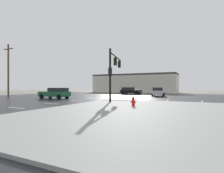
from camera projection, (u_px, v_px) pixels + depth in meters
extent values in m
plane|color=slate|center=(100.00, 98.00, 27.35)|extent=(120.00, 120.00, 0.00)
cube|color=#232326|center=(100.00, 98.00, 27.35)|extent=(44.00, 44.00, 0.02)
cube|color=gray|center=(171.00, 114.00, 11.33)|extent=(18.00, 18.00, 0.14)
cube|color=white|center=(120.00, 100.00, 21.57)|extent=(4.00, 1.60, 0.06)
cube|color=silver|center=(16.00, 108.00, 14.73)|extent=(2.00, 0.15, 0.01)
cube|color=silver|center=(52.00, 104.00, 18.34)|extent=(2.00, 0.15, 0.01)
cube|color=silver|center=(76.00, 101.00, 21.94)|extent=(2.00, 0.15, 0.01)
cube|color=silver|center=(93.00, 99.00, 25.55)|extent=(2.00, 0.15, 0.01)
cube|color=silver|center=(106.00, 97.00, 29.15)|extent=(2.00, 0.15, 0.01)
cube|color=silver|center=(116.00, 96.00, 32.75)|extent=(2.00, 0.15, 0.01)
cube|color=silver|center=(124.00, 95.00, 36.36)|extent=(2.00, 0.15, 0.01)
cube|color=silver|center=(131.00, 94.00, 39.96)|extent=(2.00, 0.15, 0.01)
cube|color=silver|center=(136.00, 94.00, 43.57)|extent=(2.00, 0.15, 0.01)
cube|color=silver|center=(20.00, 95.00, 35.16)|extent=(0.15, 2.00, 0.01)
cube|color=silver|center=(35.00, 96.00, 33.42)|extent=(0.15, 2.00, 0.01)
cube|color=silver|center=(51.00, 96.00, 31.69)|extent=(0.15, 2.00, 0.01)
cube|color=silver|center=(69.00, 97.00, 29.95)|extent=(0.15, 2.00, 0.01)
cube|color=silver|center=(89.00, 98.00, 28.22)|extent=(0.15, 2.00, 0.01)
cube|color=silver|center=(112.00, 98.00, 26.48)|extent=(0.15, 2.00, 0.01)
cube|color=silver|center=(138.00, 99.00, 24.74)|extent=(0.15, 2.00, 0.01)
cube|color=silver|center=(167.00, 100.00, 23.01)|extent=(0.15, 2.00, 0.01)
cube|color=silver|center=(202.00, 101.00, 21.27)|extent=(0.15, 2.00, 0.01)
cube|color=silver|center=(109.00, 101.00, 22.23)|extent=(0.45, 7.00, 0.01)
cylinder|color=black|center=(110.00, 75.00, 18.97)|extent=(0.22, 0.22, 5.70)
cylinder|color=black|center=(116.00, 57.00, 21.84)|extent=(1.44, 5.77, 0.14)
cube|color=black|center=(115.00, 61.00, 21.55)|extent=(0.41, 0.35, 0.95)
sphere|color=red|center=(116.00, 59.00, 21.71)|extent=(0.20, 0.20, 0.20)
cube|color=black|center=(119.00, 64.00, 24.13)|extent=(0.41, 0.35, 0.95)
sphere|color=red|center=(120.00, 62.00, 24.29)|extent=(0.20, 0.20, 0.20)
cube|color=black|center=(110.00, 72.00, 18.97)|extent=(0.28, 0.36, 0.90)
cylinder|color=red|center=(133.00, 102.00, 15.08)|extent=(0.26, 0.26, 0.60)
sphere|color=red|center=(133.00, 98.00, 15.08)|extent=(0.25, 0.25, 0.25)
cylinder|color=red|center=(131.00, 102.00, 15.16)|extent=(0.12, 0.11, 0.11)
cylinder|color=red|center=(135.00, 102.00, 15.00)|extent=(0.12, 0.11, 0.11)
cube|color=beige|center=(134.00, 84.00, 54.01)|extent=(24.72, 8.00, 4.97)
cube|color=#3F3D3A|center=(134.00, 75.00, 54.01)|extent=(24.72, 8.00, 0.50)
cube|color=black|center=(131.00, 91.00, 39.41)|extent=(4.61, 2.09, 0.70)
cube|color=black|center=(128.00, 88.00, 39.75)|extent=(2.58, 1.82, 0.55)
cylinder|color=black|center=(139.00, 93.00, 39.44)|extent=(0.67, 0.26, 0.66)
cylinder|color=black|center=(136.00, 93.00, 37.88)|extent=(0.67, 0.26, 0.66)
cylinder|color=black|center=(126.00, 93.00, 40.95)|extent=(0.67, 0.26, 0.66)
cylinder|color=black|center=(123.00, 93.00, 39.38)|extent=(0.67, 0.26, 0.66)
sphere|color=white|center=(141.00, 91.00, 38.83)|extent=(0.18, 0.18, 0.18)
sphere|color=white|center=(139.00, 92.00, 37.83)|extent=(0.18, 0.18, 0.18)
cube|color=#195933|center=(54.00, 94.00, 25.93)|extent=(4.60, 2.07, 0.70)
cube|color=black|center=(58.00, 90.00, 25.67)|extent=(2.57, 1.81, 0.55)
cylinder|color=black|center=(42.00, 96.00, 25.67)|extent=(0.67, 0.26, 0.66)
cylinder|color=black|center=(50.00, 96.00, 27.34)|extent=(0.67, 0.26, 0.66)
cylinder|color=black|center=(59.00, 97.00, 24.52)|extent=(0.67, 0.26, 0.66)
cylinder|color=black|center=(67.00, 96.00, 26.19)|extent=(0.67, 0.26, 0.66)
sphere|color=white|center=(40.00, 94.00, 26.23)|extent=(0.18, 0.18, 0.18)
sphere|color=white|center=(45.00, 94.00, 27.29)|extent=(0.18, 0.18, 0.18)
cube|color=#B7BABF|center=(158.00, 92.00, 32.54)|extent=(2.31, 4.68, 0.70)
cube|color=black|center=(158.00, 89.00, 31.90)|extent=(1.93, 2.65, 0.55)
cylinder|color=black|center=(154.00, 94.00, 34.28)|extent=(0.30, 0.68, 0.66)
cylinder|color=black|center=(164.00, 94.00, 33.69)|extent=(0.30, 0.68, 0.66)
cylinder|color=black|center=(152.00, 95.00, 31.39)|extent=(0.30, 0.68, 0.66)
cylinder|color=black|center=(163.00, 95.00, 30.80)|extent=(0.30, 0.68, 0.66)
sphere|color=white|center=(156.00, 92.00, 34.81)|extent=(0.18, 0.18, 0.18)
sphere|color=white|center=(162.00, 92.00, 34.43)|extent=(0.18, 0.18, 0.18)
cylinder|color=brown|center=(8.00, 71.00, 29.88)|extent=(0.28, 0.28, 8.87)
cube|color=brown|center=(8.00, 49.00, 29.87)|extent=(2.20, 0.14, 0.14)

